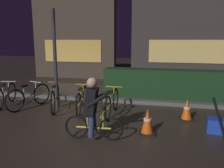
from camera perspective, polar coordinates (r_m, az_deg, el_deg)
name	(u,v)px	position (r m, az deg, el deg)	size (l,w,h in m)	color
ground_plane	(98,127)	(5.33, -3.60, -10.65)	(40.00, 40.00, 0.00)	#2D261E
sidewalk_curb	(117,100)	(7.35, 1.29, -4.06)	(12.00, 0.24, 0.12)	#56544F
hedge_row	(175,84)	(7.99, 15.38, -0.07)	(4.80, 0.70, 0.98)	#19381C
storefront_left	(74,33)	(12.15, -9.40, 12.33)	(4.29, 0.54, 4.60)	#42382D
storefront_right	(193,37)	(12.02, 19.48, 10.96)	(5.95, 0.54, 4.21)	#383330
street_post	(55,60)	(6.69, -13.90, 5.78)	(0.10, 0.10, 2.79)	#2D2D33
parked_bike_leftmost	(6,95)	(7.64, -24.83, -2.49)	(0.50, 1.49, 0.70)	black
parked_bike_left_mid	(29,97)	(7.10, -19.86, -2.96)	(0.57, 1.54, 0.74)	black
parked_bike_center_left	(55,97)	(6.74, -13.89, -3.26)	(0.60, 1.57, 0.76)	black
parked_bike_center_right	(82,100)	(6.41, -7.48, -3.89)	(0.46, 1.56, 0.73)	black
parked_bike_right_mid	(112,103)	(6.07, -0.02, -4.68)	(0.46, 1.56, 0.72)	black
traffic_cone_near	(147,122)	(4.96, 8.76, -9.25)	(0.36, 0.36, 0.54)	black
traffic_cone_far	(187,110)	(6.01, 18.07, -6.10)	(0.36, 0.36, 0.53)	black
blue_crate	(218,126)	(5.49, 24.77, -9.37)	(0.44, 0.32, 0.30)	#193DB7
cyclist	(92,109)	(4.56, -4.91, -6.09)	(1.19, 0.50, 1.25)	black
closed_umbrella	(219,118)	(5.17, 25.02, -7.67)	(0.05, 0.05, 0.85)	black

